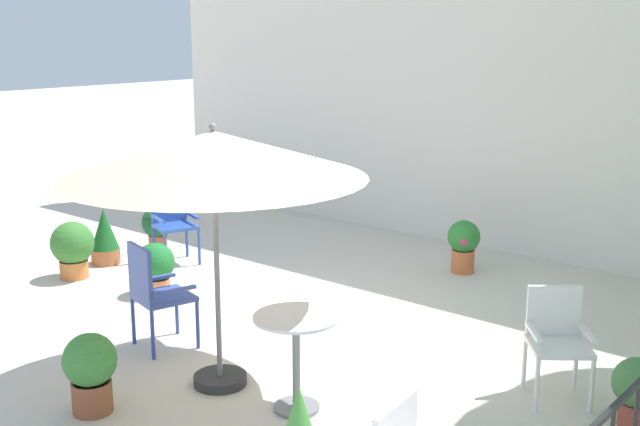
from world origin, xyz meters
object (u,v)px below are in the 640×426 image
(cafe_table_0, at_px, (296,345))
(potted_plant_0, at_px, (157,225))
(patio_chair_1, at_px, (154,289))
(potted_plant_2, at_px, (90,369))
(patio_umbrella_0, at_px, (213,156))
(patio_chair_2, at_px, (173,218))
(patio_chair_3, at_px, (557,335))
(potted_plant_4, at_px, (155,267))
(potted_plant_8, at_px, (72,247))
(potted_plant_5, at_px, (464,243))
(potted_plant_7, at_px, (637,388))
(potted_plant_1, at_px, (105,237))

(cafe_table_0, height_order, potted_plant_0, cafe_table_0)
(patio_chair_1, bearing_deg, potted_plant_2, -61.25)
(patio_umbrella_0, xyz_separation_m, patio_chair_2, (-3.06, 2.08, -1.35))
(potted_plant_0, bearing_deg, patio_umbrella_0, -32.33)
(potted_plant_2, bearing_deg, patio_chair_1, 118.75)
(patio_chair_3, xyz_separation_m, potted_plant_4, (-4.44, -0.43, -0.20))
(patio_chair_1, relative_size, potted_plant_4, 1.71)
(cafe_table_0, height_order, patio_chair_2, patio_chair_2)
(potted_plant_4, height_order, potted_plant_8, potted_plant_8)
(potted_plant_5, distance_m, potted_plant_7, 3.87)
(potted_plant_0, height_order, potted_plant_7, potted_plant_0)
(cafe_table_0, distance_m, potted_plant_1, 4.65)
(patio_chair_1, bearing_deg, potted_plant_7, 18.80)
(potted_plant_7, bearing_deg, patio_umbrella_0, -152.96)
(potted_plant_1, height_order, potted_plant_2, potted_plant_1)
(patio_chair_2, xyz_separation_m, potted_plant_0, (-0.62, 0.24, -0.23))
(patio_umbrella_0, relative_size, potted_plant_7, 4.54)
(patio_chair_2, relative_size, potted_plant_4, 1.67)
(patio_chair_1, bearing_deg, potted_plant_4, 141.29)
(patio_umbrella_0, bearing_deg, potted_plant_7, 27.04)
(potted_plant_1, xyz_separation_m, potted_plant_2, (3.25, -2.44, 0.01))
(potted_plant_8, bearing_deg, patio_umbrella_0, -14.43)
(potted_plant_4, height_order, potted_plant_7, potted_plant_4)
(potted_plant_5, bearing_deg, patio_chair_1, -104.09)
(patio_chair_2, distance_m, potted_plant_5, 3.59)
(potted_plant_7, distance_m, potted_plant_8, 6.35)
(patio_umbrella_0, height_order, cafe_table_0, patio_umbrella_0)
(patio_chair_3, relative_size, potted_plant_1, 1.27)
(potted_plant_1, bearing_deg, cafe_table_0, -17.62)
(potted_plant_1, distance_m, potted_plant_8, 0.63)
(patio_chair_2, height_order, potted_plant_2, patio_chair_2)
(patio_chair_3, bearing_deg, potted_plant_1, -179.19)
(patio_chair_3, distance_m, potted_plant_0, 5.94)
(patio_chair_2, height_order, potted_plant_5, patio_chair_2)
(patio_chair_2, distance_m, potted_plant_7, 5.98)
(patio_umbrella_0, distance_m, potted_plant_1, 4.23)
(potted_plant_5, bearing_deg, cafe_table_0, -78.34)
(patio_chair_2, xyz_separation_m, potted_plant_2, (2.66, -3.05, -0.21))
(patio_chair_2, bearing_deg, potted_plant_8, -107.64)
(patio_chair_2, distance_m, potted_plant_8, 1.27)
(potted_plant_4, bearing_deg, potted_plant_7, 3.84)
(potted_plant_0, bearing_deg, cafe_table_0, -26.84)
(potted_plant_2, xyz_separation_m, potted_plant_7, (3.28, 2.44, -0.05))
(potted_plant_2, bearing_deg, patio_chair_3, 44.10)
(patio_chair_3, bearing_deg, potted_plant_7, -7.33)
(patio_umbrella_0, distance_m, potted_plant_2, 1.87)
(patio_chair_3, bearing_deg, patio_chair_2, 174.31)
(potted_plant_8, bearing_deg, patio_chair_3, 6.81)
(patio_chair_1, relative_size, patio_chair_2, 1.03)
(patio_umbrella_0, relative_size, patio_chair_1, 2.44)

